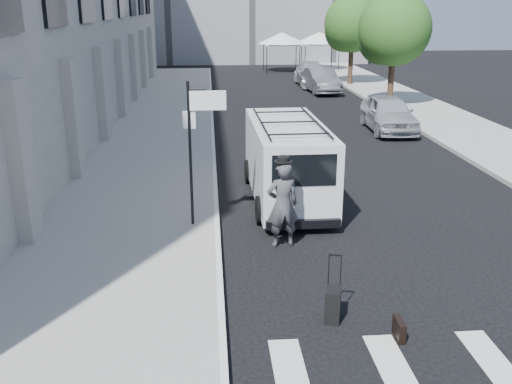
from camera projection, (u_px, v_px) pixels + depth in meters
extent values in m
plane|color=black|center=(320.00, 285.00, 11.36)|extent=(120.00, 120.00, 0.00)
cube|color=gray|center=(163.00, 125.00, 26.15)|extent=(4.50, 48.00, 0.15)
cube|color=gray|center=(414.00, 106.00, 30.98)|extent=(4.00, 56.00, 0.15)
cylinder|color=black|center=(190.00, 155.00, 13.59)|extent=(0.07, 0.07, 3.50)
cube|color=white|center=(189.00, 120.00, 13.35)|extent=(0.30, 0.03, 0.42)
cube|color=white|center=(208.00, 100.00, 13.22)|extent=(0.85, 0.06, 0.45)
cylinder|color=black|center=(391.00, 82.00, 30.45)|extent=(0.32, 0.32, 2.80)
sphere|color=#1F4F19|center=(395.00, 29.00, 29.60)|extent=(3.80, 3.80, 3.80)
sphere|color=#1F4F19|center=(383.00, 40.00, 30.32)|extent=(2.66, 2.66, 2.66)
cylinder|color=black|center=(351.00, 65.00, 38.98)|extent=(0.32, 0.32, 2.80)
sphere|color=#1F4F19|center=(353.00, 24.00, 38.12)|extent=(3.80, 3.80, 3.80)
sphere|color=#1F4F19|center=(344.00, 32.00, 38.84)|extent=(2.66, 2.66, 2.66)
cylinder|color=black|center=(267.00, 60.00, 45.87)|extent=(0.06, 0.06, 2.20)
cylinder|color=black|center=(301.00, 60.00, 46.09)|extent=(0.06, 0.06, 2.20)
cylinder|color=black|center=(264.00, 57.00, 48.53)|extent=(0.06, 0.06, 2.20)
cylinder|color=black|center=(296.00, 57.00, 48.74)|extent=(0.06, 0.06, 2.20)
cube|color=white|center=(282.00, 44.00, 46.95)|extent=(3.00, 3.00, 0.12)
cone|color=white|center=(282.00, 38.00, 46.79)|extent=(4.00, 4.00, 0.90)
cylinder|color=black|center=(305.00, 59.00, 46.60)|extent=(0.06, 0.06, 2.20)
cylinder|color=black|center=(339.00, 59.00, 46.82)|extent=(0.06, 0.06, 2.20)
cylinder|color=black|center=(300.00, 56.00, 49.25)|extent=(0.06, 0.06, 2.20)
cylinder|color=black|center=(332.00, 56.00, 49.47)|extent=(0.06, 0.06, 2.20)
cube|color=white|center=(319.00, 44.00, 47.67)|extent=(3.00, 3.00, 0.12)
cone|color=white|center=(319.00, 37.00, 47.52)|extent=(4.00, 4.00, 0.90)
imported|color=#3E3E40|center=(283.00, 205.00, 12.90)|extent=(0.80, 0.58, 2.01)
cube|color=black|center=(399.00, 329.00, 9.50)|extent=(0.14, 0.44, 0.34)
cube|color=black|center=(333.00, 304.00, 10.00)|extent=(0.37, 0.48, 0.62)
cylinder|color=black|center=(329.00, 270.00, 10.02)|extent=(0.02, 0.02, 0.58)
cylinder|color=black|center=(341.00, 271.00, 9.98)|extent=(0.02, 0.02, 0.58)
cube|color=black|center=(335.00, 255.00, 9.91)|extent=(0.23, 0.09, 0.03)
cube|color=silver|center=(287.00, 160.00, 15.89)|extent=(1.99, 5.20, 2.01)
cube|color=silver|center=(274.00, 152.00, 18.72)|extent=(1.83, 0.89, 1.05)
cube|color=black|center=(304.00, 170.00, 13.33)|extent=(1.53, 0.10, 0.77)
cylinder|color=black|center=(249.00, 171.00, 17.79)|extent=(0.28, 0.73, 0.73)
cylinder|color=black|center=(307.00, 170.00, 17.96)|extent=(0.28, 0.73, 0.73)
cylinder|color=black|center=(261.00, 210.00, 14.44)|extent=(0.28, 0.73, 0.73)
cylinder|color=black|center=(332.00, 208.00, 14.61)|extent=(0.28, 0.73, 0.73)
imported|color=#AFB1B7|center=(388.00, 113.00, 25.02)|extent=(2.06, 4.68, 1.57)
imported|color=#4E5055|center=(321.00, 80.00, 36.14)|extent=(1.89, 4.71, 1.52)
imported|color=#9FA0A7|center=(312.00, 75.00, 39.06)|extent=(2.15, 5.21, 1.51)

